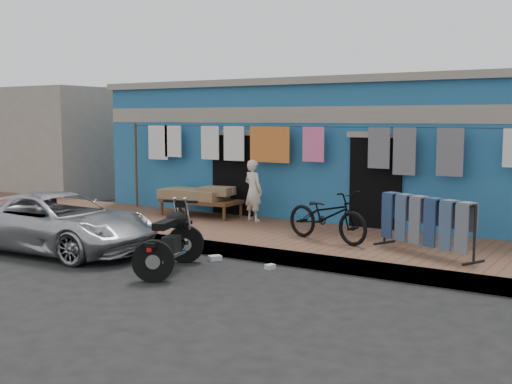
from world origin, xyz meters
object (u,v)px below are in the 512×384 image
at_px(motorcycle, 170,238).
at_px(charpoy, 201,202).
at_px(seated_person, 253,190).
at_px(bicycle, 327,210).
at_px(car, 57,221).
at_px(jeans_rack, 426,224).

bearing_deg(motorcycle, charpoy, 102.83).
bearing_deg(charpoy, seated_person, 1.56).
relative_size(seated_person, bicycle, 0.75).
distance_m(motorcycle, charpoy, 4.34).
bearing_deg(bicycle, charpoy, 86.47).
height_order(seated_person, charpoy, seated_person).
bearing_deg(car, bicycle, -65.72).
distance_m(seated_person, motorcycle, 3.88).
bearing_deg(bicycle, seated_person, 76.66).
distance_m(car, jeans_rack, 6.66).
bearing_deg(charpoy, bicycle, -17.51).
distance_m(bicycle, jeans_rack, 1.85).
xyz_separation_m(seated_person, motorcycle, (0.82, -3.77, -0.36)).
bearing_deg(seated_person, jeans_rack, 178.03).
distance_m(car, seated_person, 4.19).
bearing_deg(seated_person, car, 76.54).
bearing_deg(charpoy, motorcycle, -59.28).
distance_m(bicycle, motorcycle, 3.00).
bearing_deg(car, seated_person, -33.31).
bearing_deg(jeans_rack, charpoy, 167.48).
relative_size(motorcycle, charpoy, 0.92).
height_order(car, charpoy, car).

